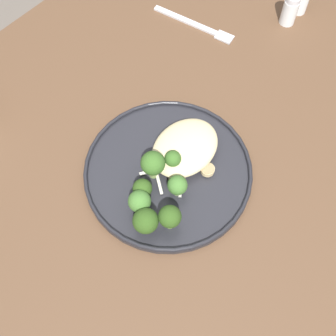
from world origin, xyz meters
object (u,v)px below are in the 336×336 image
at_px(seared_scallop_front_small, 178,140).
at_px(dinner_fork, 196,25).
at_px(salt_shaker, 290,10).
at_px(seared_scallop_right_edge, 177,174).
at_px(broccoli_floret_tall_stalk, 141,203).
at_px(seared_scallop_left_edge, 187,147).
at_px(broccoli_floret_split_head, 153,164).
at_px(broccoli_floret_rear_charred, 173,160).
at_px(broccoli_floret_near_rim, 146,221).
at_px(seared_scallop_tiny_bay, 197,154).
at_px(broccoli_floret_small_sprig, 170,217).
at_px(broccoli_floret_left_leaning, 142,189).
at_px(broccoli_floret_right_tilted, 177,186).
at_px(dinner_plate, 168,171).
at_px(seared_scallop_rear_pale, 208,170).
at_px(seared_scallop_on_noodles, 179,157).
at_px(seared_scallop_large_seared, 159,164).

distance_m(seared_scallop_front_small, dinner_fork, 0.30).
bearing_deg(salt_shaker, seared_scallop_right_edge, -171.15).
height_order(seared_scallop_front_small, seared_scallop_right_edge, seared_scallop_right_edge).
distance_m(seared_scallop_front_small, broccoli_floret_tall_stalk, 0.14).
bearing_deg(broccoli_floret_tall_stalk, seared_scallop_left_edge, 8.24).
height_order(broccoli_floret_split_head, broccoli_floret_rear_charred, broccoli_floret_split_head).
xyz_separation_m(seared_scallop_left_edge, broccoli_floret_near_rim, (-0.15, -0.05, 0.02)).
relative_size(seared_scallop_tiny_bay, dinner_fork, 0.15).
height_order(broccoli_floret_small_sprig, broccoli_floret_left_leaning, broccoli_floret_small_sprig).
height_order(broccoli_floret_right_tilted, broccoli_floret_near_rim, broccoli_floret_near_rim).
distance_m(broccoli_floret_tall_stalk, broccoli_floret_near_rim, 0.03).
bearing_deg(seared_scallop_front_small, seared_scallop_tiny_bay, -91.05).
bearing_deg(broccoli_floret_tall_stalk, dinner_plate, 11.60).
height_order(seared_scallop_tiny_bay, seared_scallop_rear_pale, seared_scallop_tiny_bay).
xyz_separation_m(seared_scallop_on_noodles, seared_scallop_large_seared, (-0.03, 0.02, -0.00)).
distance_m(seared_scallop_tiny_bay, broccoli_floret_split_head, 0.09).
xyz_separation_m(dinner_plate, dinner_fork, (0.30, 0.19, -0.01)).
distance_m(seared_scallop_right_edge, seared_scallop_large_seared, 0.04).
height_order(seared_scallop_large_seared, dinner_fork, seared_scallop_large_seared).
distance_m(seared_scallop_rear_pale, broccoli_floret_left_leaning, 0.12).
bearing_deg(seared_scallop_left_edge, seared_scallop_rear_pale, -101.07).
bearing_deg(dinner_fork, dinner_plate, -148.49).
height_order(seared_scallop_front_small, broccoli_floret_split_head, broccoli_floret_split_head).
xyz_separation_m(broccoli_floret_small_sprig, broccoli_floret_left_leaning, (0.01, 0.07, -0.01)).
distance_m(seared_scallop_on_noodles, broccoli_floret_tall_stalk, 0.12).
bearing_deg(seared_scallop_left_edge, seared_scallop_tiny_bay, -90.94).
height_order(broccoli_floret_split_head, salt_shaker, broccoli_floret_split_head).
bearing_deg(broccoli_floret_right_tilted, dinner_fork, 34.69).
relative_size(seared_scallop_right_edge, broccoli_floret_left_leaning, 0.70).
bearing_deg(broccoli_floret_tall_stalk, broccoli_floret_near_rim, -125.03).
xyz_separation_m(seared_scallop_large_seared, broccoli_floret_left_leaning, (-0.06, -0.02, 0.01)).
relative_size(broccoli_floret_tall_stalk, broccoli_floret_near_rim, 0.96).
xyz_separation_m(seared_scallop_tiny_bay, broccoli_floret_tall_stalk, (-0.14, 0.00, 0.02)).
distance_m(seared_scallop_rear_pale, seared_scallop_right_edge, 0.05).
xyz_separation_m(seared_scallop_left_edge, broccoli_floret_small_sprig, (-0.13, -0.07, 0.02)).
bearing_deg(seared_scallop_front_small, broccoli_floret_small_sprig, -144.18).
xyz_separation_m(dinner_plate, broccoli_floret_split_head, (-0.02, 0.01, 0.04)).
distance_m(seared_scallop_front_small, broccoli_floret_right_tilted, 0.10).
bearing_deg(broccoli_floret_rear_charred, broccoli_floret_left_leaning, 176.85).
xyz_separation_m(seared_scallop_left_edge, broccoli_floret_rear_charred, (-0.04, -0.01, 0.02)).
relative_size(broccoli_floret_tall_stalk, broccoli_floret_right_tilted, 1.14).
bearing_deg(dinner_fork, seared_scallop_large_seared, -151.19).
bearing_deg(broccoli_floret_left_leaning, seared_scallop_tiny_bay, -10.69).
relative_size(seared_scallop_large_seared, broccoli_floret_small_sprig, 0.43).
bearing_deg(dinner_fork, seared_scallop_left_edge, -143.81).
xyz_separation_m(seared_scallop_on_noodles, broccoli_floret_near_rim, (-0.13, -0.04, 0.02)).
relative_size(seared_scallop_on_noodles, broccoli_floret_near_rim, 0.66).
bearing_deg(seared_scallop_rear_pale, broccoli_floret_left_leaning, 152.76).
bearing_deg(broccoli_floret_left_leaning, seared_scallop_on_noodles, -1.33).
xyz_separation_m(broccoli_floret_tall_stalk, broccoli_floret_small_sprig, (0.01, -0.05, 0.00)).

